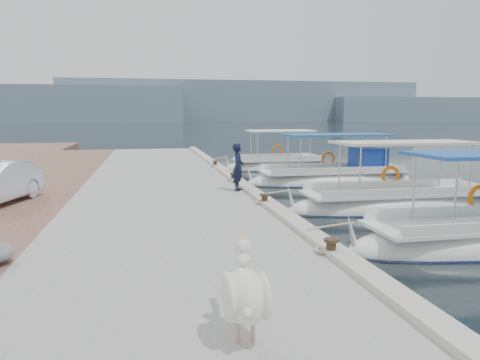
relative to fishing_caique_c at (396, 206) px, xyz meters
name	(u,v)px	position (x,y,z in m)	size (l,w,h in m)	color
ground	(292,234)	(-4.36, -2.45, -0.12)	(400.00, 400.00, 0.00)	black
concrete_quay	(167,196)	(-7.36, 2.55, 0.13)	(6.00, 40.00, 0.50)	gray
quay_curb	(244,185)	(-4.58, 2.55, 0.44)	(0.44, 40.00, 0.12)	#ABA497
cobblestone_strip	(14,201)	(-12.36, 2.55, 0.13)	(4.00, 40.00, 0.50)	brown
distant_hills	(221,105)	(25.25, 199.04, 7.49)	(330.00, 60.00, 18.00)	slate
fishing_caique_c	(396,206)	(0.00, 0.00, 0.00)	(7.55, 2.12, 2.83)	silver
fishing_caique_d	(333,179)	(0.31, 6.08, 0.06)	(7.94, 2.49, 2.83)	silver
fishing_caique_e	(277,167)	(-0.74, 11.76, 0.00)	(6.06, 2.27, 2.83)	silver
mooring_bollards	(265,199)	(-4.71, -0.95, 0.57)	(0.28, 20.28, 0.33)	black
pelican	(245,293)	(-6.93, -8.83, 0.94)	(0.60, 1.43, 1.10)	tan
fisherman	(238,167)	(-4.96, 1.77, 1.19)	(0.59, 0.39, 1.62)	black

